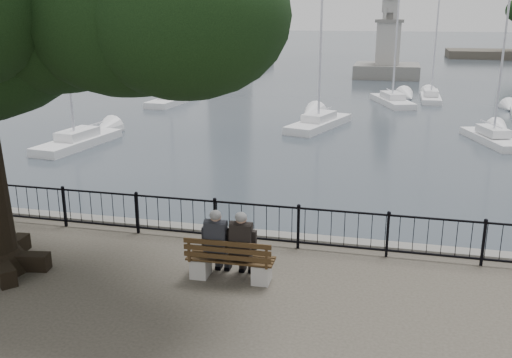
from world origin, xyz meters
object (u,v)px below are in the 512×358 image
(person_right, at_px, (243,248))
(lion_monument, at_px, (388,53))
(person_left, at_px, (218,245))
(bench, at_px, (230,265))

(person_right, height_order, lion_monument, lion_monument)
(person_right, distance_m, lion_monument, 49.29)
(person_left, xyz_separation_m, lion_monument, (2.35, 49.26, 0.66))
(lion_monument, bearing_deg, person_right, -92.13)
(person_right, bearing_deg, bench, -156.04)
(person_right, relative_size, lion_monument, 0.16)
(person_left, height_order, person_right, same)
(lion_monument, bearing_deg, person_left, -92.73)
(bench, height_order, lion_monument, lion_monument)
(bench, height_order, person_right, person_right)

